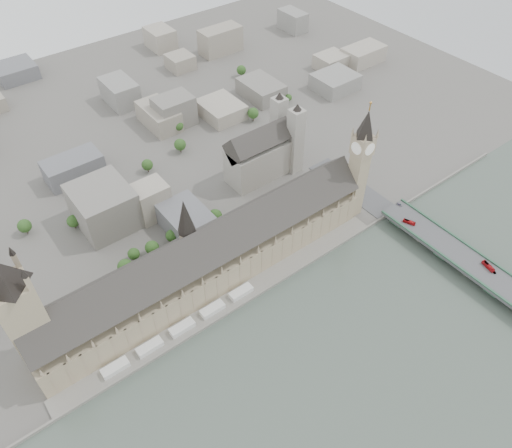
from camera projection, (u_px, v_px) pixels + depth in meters
ground at (224, 296)px, 365.26m from camera, size 900.00×900.00×0.00m
embankment_wall at (236, 308)px, 355.73m from camera, size 600.00×1.50×3.00m
river_terrace at (230, 302)px, 360.32m from camera, size 270.00×15.00×2.00m
terrace_tents at (182, 328)px, 341.23m from camera, size 118.00×7.00×4.00m
palace_of_westminster at (208, 259)px, 360.40m from camera, size 265.00×40.73×55.44m
elizabeth_tower at (361, 158)px, 388.46m from camera, size 17.00×17.00×107.50m
victoria_tower at (22, 312)px, 288.44m from camera, size 30.00×30.00×100.00m
central_tower at (186, 226)px, 334.87m from camera, size 13.00×13.00×48.00m
westminster_bridge at (463, 262)px, 382.16m from camera, size 25.00×325.00×10.25m
westminster_abbey at (264, 151)px, 449.11m from camera, size 68.00×36.00×64.00m
city_skyline_inland at (81, 125)px, 490.21m from camera, size 720.00×360.00×38.00m
park_trees at (170, 247)px, 389.54m from camera, size 110.00×30.00×15.00m
red_bus_north at (409, 222)px, 403.66m from camera, size 6.20×10.29×2.83m
red_bus_south at (488, 266)px, 370.14m from camera, size 5.06×11.61×3.15m
car_silver at (494, 271)px, 367.64m from camera, size 2.57×4.48×1.40m
car_approach at (399, 205)px, 419.66m from camera, size 3.30×5.05×1.36m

